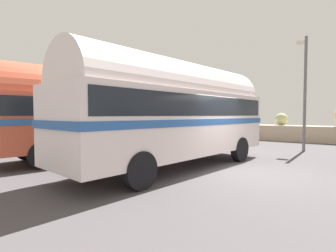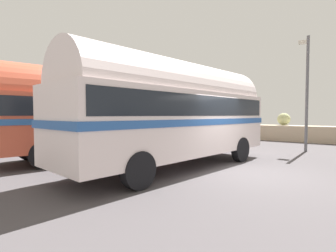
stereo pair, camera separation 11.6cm
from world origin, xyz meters
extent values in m
cube|color=#484346|center=(0.00, 0.00, 0.01)|extent=(32.00, 26.00, 0.02)
cube|color=tan|center=(0.00, 11.80, 0.55)|extent=(31.36, 1.80, 1.10)
cube|color=tan|center=(-12.00, 11.28, 1.63)|extent=(1.36, 1.29, 1.06)
cube|color=#B9AF8B|center=(-9.30, 11.55, 1.71)|extent=(1.45, 1.47, 1.22)
sphere|color=tan|center=(-5.46, 11.89, 1.50)|extent=(0.79, 0.79, 0.79)
sphere|color=tan|center=(-1.62, 12.10, 1.55)|extent=(0.89, 0.89, 0.89)
cylinder|color=black|center=(-3.05, 1.98, 0.50)|extent=(0.39, 0.99, 0.96)
cylinder|color=black|center=(-0.86, 1.73, 0.50)|extent=(0.39, 0.99, 0.96)
cylinder|color=black|center=(-3.63, -3.20, 0.50)|extent=(0.39, 0.99, 0.96)
cylinder|color=black|center=(-1.44, -3.45, 0.50)|extent=(0.39, 0.99, 0.96)
cube|color=silver|center=(-2.24, -0.73, 1.57)|extent=(3.32, 8.62, 2.10)
cylinder|color=silver|center=(-2.24, -0.73, 2.62)|extent=(3.09, 8.26, 2.20)
cube|color=#2A579E|center=(-2.24, -0.73, 1.63)|extent=(3.38, 8.70, 0.20)
cube|color=black|center=(-2.24, -0.73, 2.15)|extent=(3.32, 8.29, 0.64)
cube|color=silver|center=(-1.77, 3.51, 0.70)|extent=(2.28, 0.41, 0.28)
cylinder|color=black|center=(-6.74, 1.97, 0.50)|extent=(0.49, 1.00, 0.96)
cylinder|color=black|center=(-4.59, 1.47, 0.50)|extent=(0.49, 1.00, 0.96)
cylinder|color=black|center=(-7.91, -3.11, 0.50)|extent=(0.49, 1.00, 0.96)
cylinder|color=black|center=(-5.76, -3.60, 0.50)|extent=(0.49, 1.00, 0.96)
cube|color=#C65138|center=(-6.25, -0.82, 1.57)|extent=(4.23, 8.72, 2.10)
cylinder|color=#C65138|center=(-6.25, -0.82, 2.62)|extent=(3.96, 8.35, 2.20)
cube|color=#2B5A9A|center=(-6.25, -0.82, 1.63)|extent=(4.30, 8.82, 0.20)
cube|color=black|center=(-6.25, -0.82, 2.15)|extent=(4.19, 8.41, 0.64)
cube|color=silver|center=(-5.29, 3.34, 0.70)|extent=(2.26, 0.67, 0.28)
cylinder|color=#5B5B60|center=(0.72, 6.37, 2.88)|extent=(0.14, 0.14, 5.75)
cube|color=beige|center=(0.39, 7.09, 5.65)|extent=(0.44, 0.24, 0.18)
camera|label=1|loc=(2.81, -8.05, 1.86)|focal=27.39mm
camera|label=2|loc=(2.90, -7.98, 1.86)|focal=27.39mm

